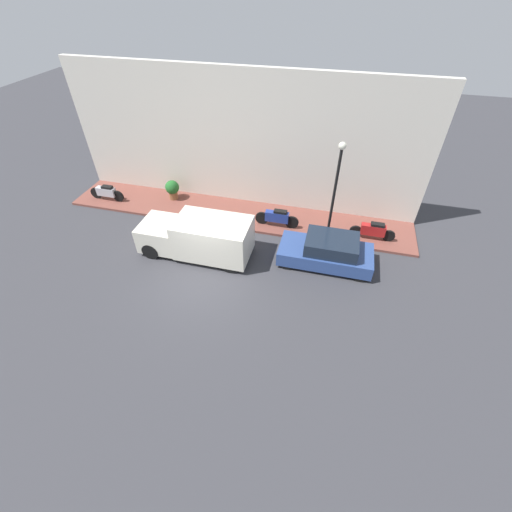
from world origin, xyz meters
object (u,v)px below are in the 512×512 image
at_px(delivery_van, 197,236).
at_px(potted_plant, 172,189).
at_px(motorcycle_red, 373,230).
at_px(motorcycle_blue, 277,217).
at_px(scooter_silver, 107,192).
at_px(streetlamp, 336,181).
at_px(parked_car, 327,251).

height_order(delivery_van, potted_plant, delivery_van).
height_order(motorcycle_red, potted_plant, potted_plant).
relative_size(motorcycle_blue, potted_plant, 2.01).
xyz_separation_m(scooter_silver, motorcycle_red, (-0.01, -13.61, 0.01)).
bearing_deg(delivery_van, streetlamp, -65.20).
distance_m(delivery_van, motorcycle_red, 7.87).
bearing_deg(motorcycle_blue, motorcycle_red, -88.83).
bearing_deg(delivery_van, scooter_silver, 65.84).
relative_size(scooter_silver, motorcycle_blue, 0.91).
distance_m(scooter_silver, motorcycle_red, 13.61).
height_order(delivery_van, motorcycle_blue, delivery_van).
relative_size(motorcycle_red, streetlamp, 0.45).
xyz_separation_m(parked_car, potted_plant, (3.06, 8.39, 0.09)).
xyz_separation_m(delivery_van, streetlamp, (2.48, -5.37, 2.04)).
relative_size(scooter_silver, motorcycle_red, 0.95).
bearing_deg(motorcycle_red, potted_plant, 84.52).
xyz_separation_m(streetlamp, potted_plant, (1.30, 8.29, -2.24)).
bearing_deg(potted_plant, motorcycle_blue, -100.41).
distance_m(delivery_van, motorcycle_blue, 4.00).
bearing_deg(potted_plant, scooter_silver, 106.25).
bearing_deg(motorcycle_red, parked_car, 137.73).
relative_size(motorcycle_red, motorcycle_blue, 0.96).
distance_m(motorcycle_red, potted_plant, 10.32).
relative_size(scooter_silver, streetlamp, 0.43).
height_order(scooter_silver, streetlamp, streetlamp).
bearing_deg(parked_car, motorcycle_blue, 51.99).
distance_m(delivery_van, potted_plant, 4.79).
xyz_separation_m(motorcycle_blue, potted_plant, (1.08, 5.86, 0.12)).
height_order(delivery_van, scooter_silver, delivery_van).
height_order(parked_car, delivery_van, delivery_van).
distance_m(motorcycle_blue, streetlamp, 3.40).
distance_m(parked_car, motorcycle_red, 2.80).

